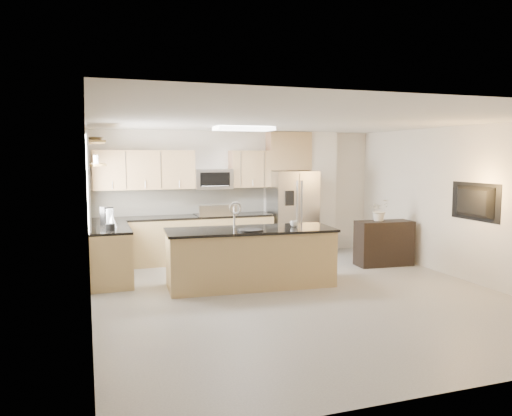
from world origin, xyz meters
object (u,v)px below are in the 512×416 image
object	(u,v)px
platter	(250,230)
flower_vase	(379,204)
refrigerator	(292,213)
bowl	(95,138)
coffee_maker	(107,216)
credenza	(384,243)
cup	(294,224)
blender	(110,221)
range	(215,237)
microwave	(213,179)
television	(471,202)
island	(250,257)
kettle	(112,221)

from	to	relation	value
platter	flower_vase	bearing A→B (deg)	16.86
refrigerator	bowl	xyz separation A→B (m)	(-3.91, -0.67, 1.50)
coffee_maker	credenza	bearing A→B (deg)	-8.45
cup	blender	bearing A→B (deg)	167.15
range	refrigerator	size ratio (longest dim) A/B	0.64
range	refrigerator	bearing A→B (deg)	-1.60
microwave	platter	bearing A→B (deg)	-90.23
credenza	cup	world-z (taller)	cup
range	microwave	world-z (taller)	microwave
credenza	cup	bearing A→B (deg)	-159.46
blender	television	size ratio (longest dim) A/B	0.32
range	bowl	bearing A→B (deg)	-162.35
island	kettle	xyz separation A→B (m)	(-2.08, 0.96, 0.56)
cup	flower_vase	xyz separation A→B (m)	(2.06, 0.70, 0.19)
credenza	flower_vase	distance (m)	0.75
blender	flower_vase	world-z (taller)	flower_vase
platter	television	world-z (taller)	television
coffee_maker	flower_vase	distance (m)	5.01
coffee_maker	television	distance (m)	6.09
range	television	distance (m)	4.78
kettle	coffee_maker	size ratio (longest dim) A/B	0.79
microwave	coffee_maker	size ratio (longest dim) A/B	2.50
island	bowl	distance (m)	3.31
cup	range	bearing A→B (deg)	110.72
cup	coffee_maker	world-z (taller)	coffee_maker
range	blender	xyz separation A→B (m)	(-2.07, -1.48, 0.60)
kettle	television	xyz separation A→B (m)	(5.54, -1.97, 0.32)
coffee_maker	bowl	distance (m)	1.33
cup	flower_vase	size ratio (longest dim) A/B	0.20
range	island	xyz separation A→B (m)	(0.06, -2.11, -0.00)
flower_vase	cup	bearing A→B (deg)	-161.32
platter	television	size ratio (longest dim) A/B	0.37
bowl	coffee_maker	bearing A→B (deg)	-11.18
range	microwave	size ratio (longest dim) A/B	1.50
kettle	television	size ratio (longest dim) A/B	0.22
blender	television	world-z (taller)	television
island	coffee_maker	distance (m)	2.62
refrigerator	television	distance (m)	3.62
island	blender	size ratio (longest dim) A/B	8.04
microwave	television	bearing A→B (deg)	-42.75
credenza	television	xyz separation A→B (m)	(0.55, -1.62, 0.92)
blender	bowl	distance (m)	1.53
range	refrigerator	distance (m)	1.71
flower_vase	television	xyz separation A→B (m)	(0.64, -1.68, 0.18)
range	television	xyz separation A→B (m)	(3.51, -3.12, 0.88)
platter	television	bearing A→B (deg)	-12.94
cup	flower_vase	world-z (taller)	flower_vase
microwave	blender	world-z (taller)	microwave
range	kettle	xyz separation A→B (m)	(-2.02, -1.15, 0.55)
cup	blender	size ratio (longest dim) A/B	0.37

